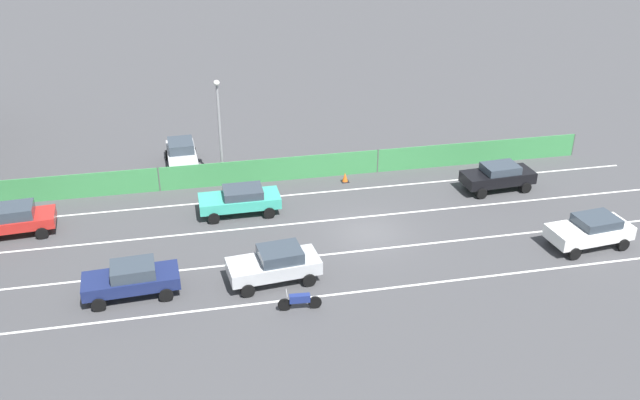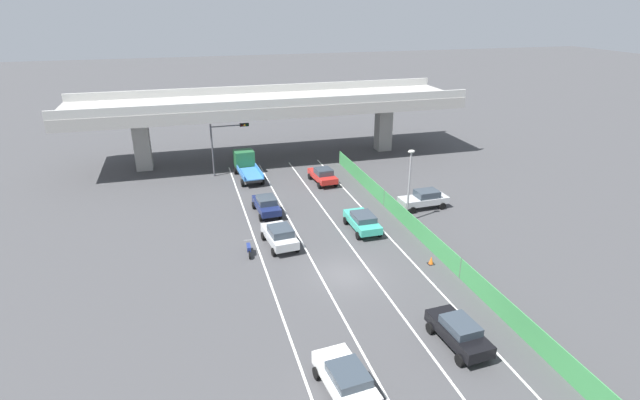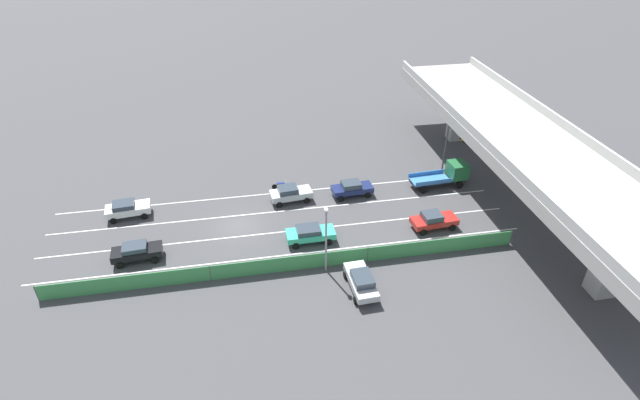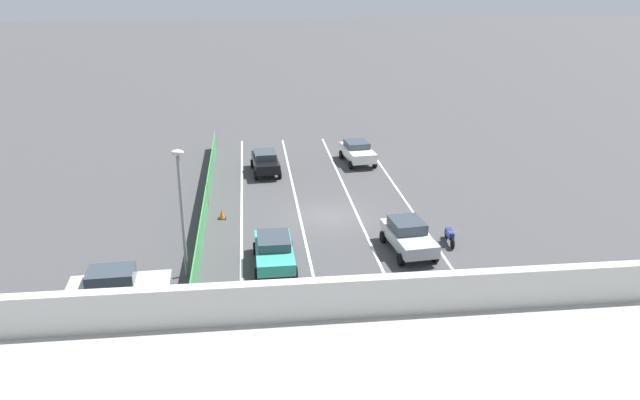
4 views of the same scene
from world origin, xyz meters
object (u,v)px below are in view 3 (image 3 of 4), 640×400
car_sedan_red (434,220)px  flatbed_truck_blue (449,174)px  car_sedan_white (127,209)px  street_lamp (326,233)px  car_sedan_silver (290,193)px  car_taxi_teal (310,233)px  parked_wagon_silver (361,281)px  traffic_light (452,143)px  traffic_cone (239,267)px  car_sedan_navy (352,188)px  motorcycle (281,185)px  car_sedan_black (137,251)px

car_sedan_red → flatbed_truck_blue: flatbed_truck_blue is taller
car_sedan_white → street_lamp: (11.48, 17.72, 3.03)m
car_sedan_silver → car_sedan_white: car_sedan_silver is taller
car_taxi_teal → parked_wagon_silver: bearing=22.9°
car_sedan_white → traffic_light: (-2.06, 34.37, 3.15)m
flatbed_truck_blue → traffic_cone: bearing=-66.4°
parked_wagon_silver → car_sedan_white: bearing=-125.4°
car_sedan_silver → street_lamp: street_lamp is taller
car_sedan_navy → street_lamp: bearing=-23.7°
parked_wagon_silver → traffic_light: (-16.35, 14.28, 3.15)m
traffic_cone → flatbed_truck_blue: bearing=113.6°
motorcycle → street_lamp: size_ratio=0.30×
car_sedan_red → car_taxi_teal: size_ratio=1.01×
traffic_light → traffic_cone: 27.09m
car_sedan_silver → traffic_cone: 11.51m
car_sedan_black → traffic_cone: size_ratio=7.34×
traffic_light → traffic_cone: traffic_light is taller
car_sedan_silver → car_sedan_navy: car_sedan_silver is taller
car_sedan_white → street_lamp: 21.33m
car_taxi_teal → car_sedan_red: bearing=89.8°
car_sedan_red → traffic_cone: (2.79, -18.59, -0.61)m
flatbed_truck_blue → parked_wagon_silver: bearing=-43.0°
car_sedan_silver → parked_wagon_silver: (14.23, 3.92, -0.01)m
car_sedan_red → car_sedan_silver: bearing=-119.1°
car_sedan_navy → car_sedan_black: bearing=-71.7°
traffic_light → parked_wagon_silver: bearing=-41.1°
car_sedan_red → street_lamp: street_lamp is taller
car_sedan_silver → traffic_cone: (9.95, -5.75, -0.65)m
car_sedan_silver → car_sedan_red: car_sedan_silver is taller
flatbed_truck_blue → traffic_light: (-1.93, 0.82, 2.76)m
car_sedan_silver → car_sedan_red: 14.70m
car_sedan_black → traffic_cone: 9.14m
car_sedan_white → traffic_light: size_ratio=0.77×
flatbed_truck_blue → car_sedan_black: bearing=-77.2°
car_sedan_red → traffic_cone: 18.81m
car_sedan_white → traffic_cone: bearing=46.2°
parked_wagon_silver → car_taxi_teal: bearing=-157.1°
car_sedan_black → car_taxi_teal: car_sedan_black is taller
motorcycle → parked_wagon_silver: (16.75, 4.63, 0.46)m
traffic_cone → motorcycle: bearing=157.9°
car_sedan_silver → motorcycle: (-2.51, -0.71, -0.47)m
car_sedan_red → parked_wagon_silver: bearing=-51.6°
motorcycle → car_sedan_silver: bearing=15.7°
car_sedan_red → traffic_cone: size_ratio=7.58×
car_sedan_black → traffic_cone: (2.90, 8.64, -0.63)m
motorcycle → traffic_cone: motorcycle is taller
car_sedan_navy → traffic_cone: car_sedan_navy is taller
car_sedan_black → car_sedan_silver: bearing=116.1°
car_sedan_black → car_sedan_red: 27.24m
street_lamp → traffic_cone: bearing=-101.4°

